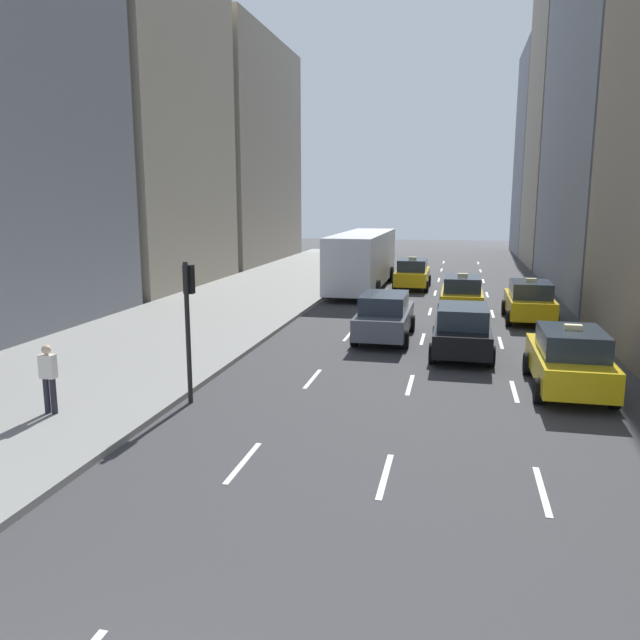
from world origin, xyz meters
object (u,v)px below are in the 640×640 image
sedan_black_near (385,316)px  pedestrian_mid_block (49,376)px  taxi_second (462,295)px  city_bus (363,258)px  taxi_third (569,359)px  sedan_silver_behind (462,330)px  taxi_lead (412,274)px  traffic_light_pole (189,309)px  taxi_fourth (529,301)px

sedan_black_near → pedestrian_mid_block: size_ratio=2.84×
taxi_second → city_bus: (-5.61, 7.02, 0.91)m
taxi_third → taxi_second: bearing=103.9°
sedan_silver_behind → taxi_lead: bearing=100.1°
pedestrian_mid_block → traffic_light_pole: (2.69, 1.94, 1.34)m
sedan_black_near → city_bus: bearing=102.2°
taxi_lead → taxi_second: (2.80, -7.86, 0.00)m
taxi_lead → traffic_light_pole: 22.64m
taxi_second → sedan_black_near: (-2.80, -5.99, 0.00)m
taxi_third → taxi_lead: bearing=106.3°
taxi_third → sedan_silver_behind: taxi_third is taller
taxi_third → sedan_silver_behind: 4.46m
taxi_lead → taxi_third: same height
pedestrian_mid_block → traffic_light_pole: 3.58m
taxi_third → city_bus: 20.19m
taxi_third → sedan_silver_behind: size_ratio=0.98×
city_bus → traffic_light_pole: bearing=-93.0°
city_bus → traffic_light_pole: (-1.14, -21.40, 0.62)m
taxi_fourth → taxi_lead: bearing=121.8°
taxi_third → traffic_light_pole: (-9.55, -3.07, 1.53)m
pedestrian_mid_block → taxi_lead: bearing=74.6°
taxi_fourth → sedan_black_near: 7.40m
taxi_lead → sedan_silver_behind: (2.80, -15.70, -0.02)m
taxi_third → pedestrian_mid_block: taxi_third is taller
traffic_light_pole → sedan_silver_behind: bearing=44.1°
taxi_fourth → sedan_black_near: size_ratio=0.94×
sedan_silver_behind → city_bus: size_ratio=0.39×
taxi_second → sedan_silver_behind: taxi_second is taller
taxi_second → pedestrian_mid_block: size_ratio=2.67×
taxi_third → sedan_black_near: size_ratio=0.94×
pedestrian_mid_block → taxi_fourth: bearing=51.1°
taxi_fourth → pedestrian_mid_block: bearing=-128.9°
taxi_lead → taxi_second: same height
taxi_second → traffic_light_pole: size_ratio=1.22×
sedan_silver_behind → traffic_light_pole: 9.52m
taxi_fourth → city_bus: city_bus is taller
taxi_lead → pedestrian_mid_block: taxi_lead is taller
taxi_third → city_bus: bearing=114.7°
taxi_fourth → traffic_light_pole: (-9.55, -13.22, 1.53)m
taxi_second → taxi_third: (2.80, -11.31, 0.00)m
sedan_silver_behind → city_bus: (-5.61, 14.86, 0.93)m
taxi_lead → taxi_fourth: same height
traffic_light_pole → sedan_black_near: bearing=64.8°
taxi_lead → taxi_fourth: (5.60, -9.02, 0.00)m
taxi_lead → sedan_black_near: size_ratio=0.94×
sedan_black_near → taxi_third: bearing=-43.5°
taxi_lead → taxi_third: (5.60, -19.17, 0.00)m
taxi_lead → sedan_black_near: 13.85m
sedan_silver_behind → taxi_third: bearing=-51.1°
city_bus → taxi_fourth: bearing=-44.2°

